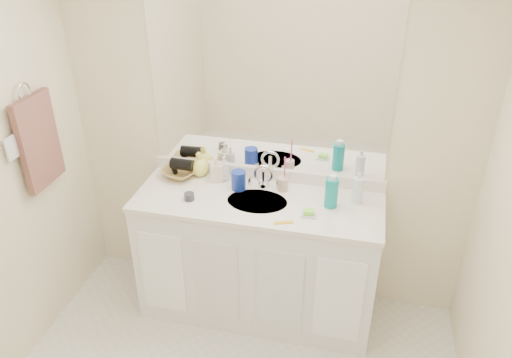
% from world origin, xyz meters
% --- Properties ---
extents(wall_back, '(2.60, 0.02, 2.40)m').
position_xyz_m(wall_back, '(0.00, 1.30, 1.20)').
color(wall_back, beige).
rests_on(wall_back, floor).
extents(vanity_cabinet, '(1.50, 0.55, 0.85)m').
position_xyz_m(vanity_cabinet, '(0.00, 1.02, 0.42)').
color(vanity_cabinet, white).
rests_on(vanity_cabinet, floor).
extents(countertop, '(1.52, 0.57, 0.03)m').
position_xyz_m(countertop, '(0.00, 1.02, 0.86)').
color(countertop, white).
rests_on(countertop, vanity_cabinet).
extents(backsplash, '(1.52, 0.03, 0.08)m').
position_xyz_m(backsplash, '(0.00, 1.29, 0.92)').
color(backsplash, white).
rests_on(backsplash, countertop).
extents(sink_basin, '(0.37, 0.37, 0.02)m').
position_xyz_m(sink_basin, '(0.00, 1.00, 0.87)').
color(sink_basin, '#B5B19F').
rests_on(sink_basin, countertop).
extents(faucet, '(0.02, 0.02, 0.11)m').
position_xyz_m(faucet, '(0.00, 1.18, 0.94)').
color(faucet, silver).
rests_on(faucet, countertop).
extents(mirror, '(1.48, 0.01, 1.20)m').
position_xyz_m(mirror, '(0.00, 1.29, 1.56)').
color(mirror, white).
rests_on(mirror, wall_back).
extents(blue_mug, '(0.10, 0.10, 0.12)m').
position_xyz_m(blue_mug, '(-0.15, 1.12, 0.94)').
color(blue_mug, navy).
rests_on(blue_mug, countertop).
extents(tan_cup, '(0.09, 0.09, 0.09)m').
position_xyz_m(tan_cup, '(0.13, 1.17, 0.92)').
color(tan_cup, '#CDAB91').
rests_on(tan_cup, countertop).
extents(toothbrush, '(0.01, 0.04, 0.18)m').
position_xyz_m(toothbrush, '(0.14, 1.17, 1.03)').
color(toothbrush, '#E53C9C').
rests_on(toothbrush, tan_cup).
extents(mouthwash_bottle, '(0.10, 0.10, 0.18)m').
position_xyz_m(mouthwash_bottle, '(0.44, 1.05, 0.97)').
color(mouthwash_bottle, '#0B8A8C').
rests_on(mouthwash_bottle, countertop).
extents(clear_pump_bottle, '(0.07, 0.07, 0.16)m').
position_xyz_m(clear_pump_bottle, '(0.59, 1.13, 0.96)').
color(clear_pump_bottle, white).
rests_on(clear_pump_bottle, countertop).
extents(soap_dish, '(0.09, 0.08, 0.01)m').
position_xyz_m(soap_dish, '(0.33, 0.92, 0.89)').
color(soap_dish, silver).
rests_on(soap_dish, countertop).
extents(green_soap, '(0.07, 0.05, 0.02)m').
position_xyz_m(green_soap, '(0.33, 0.92, 0.90)').
color(green_soap, '#7FE938').
rests_on(green_soap, soap_dish).
extents(orange_comb, '(0.11, 0.06, 0.00)m').
position_xyz_m(orange_comb, '(0.20, 0.81, 0.88)').
color(orange_comb, gold).
rests_on(orange_comb, countertop).
extents(dark_jar, '(0.06, 0.06, 0.04)m').
position_xyz_m(dark_jar, '(-0.41, 0.93, 0.90)').
color(dark_jar, '#303036').
rests_on(dark_jar, countertop).
extents(soap_bottle_white, '(0.07, 0.07, 0.17)m').
position_xyz_m(soap_bottle_white, '(-0.26, 1.22, 0.97)').
color(soap_bottle_white, white).
rests_on(soap_bottle_white, countertop).
extents(soap_bottle_cream, '(0.10, 0.10, 0.18)m').
position_xyz_m(soap_bottle_cream, '(-0.31, 1.20, 0.97)').
color(soap_bottle_cream, beige).
rests_on(soap_bottle_cream, countertop).
extents(soap_bottle_yellow, '(0.16, 0.16, 0.16)m').
position_xyz_m(soap_bottle_yellow, '(-0.44, 1.24, 0.96)').
color(soap_bottle_yellow, '#F2EA5E').
rests_on(soap_bottle_yellow, countertop).
extents(wicker_basket, '(0.28, 0.28, 0.06)m').
position_xyz_m(wicker_basket, '(-0.56, 1.19, 0.91)').
color(wicker_basket, olive).
rests_on(wicker_basket, countertop).
extents(hair_dryer, '(0.16, 0.08, 0.08)m').
position_xyz_m(hair_dryer, '(-0.54, 1.19, 0.97)').
color(hair_dryer, black).
rests_on(hair_dryer, wicker_basket).
extents(towel_ring, '(0.01, 0.11, 0.11)m').
position_xyz_m(towel_ring, '(-1.27, 0.77, 1.55)').
color(towel_ring, silver).
rests_on(towel_ring, wall_left).
extents(hand_towel, '(0.04, 0.32, 0.55)m').
position_xyz_m(hand_towel, '(-1.25, 0.77, 1.25)').
color(hand_towel, brown).
rests_on(hand_towel, towel_ring).
extents(switch_plate, '(0.01, 0.08, 0.13)m').
position_xyz_m(switch_plate, '(-1.27, 0.57, 1.30)').
color(switch_plate, white).
rests_on(switch_plate, wall_left).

